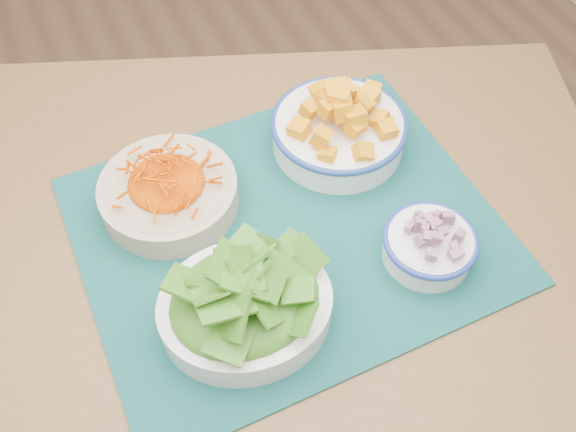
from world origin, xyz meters
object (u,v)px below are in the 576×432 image
Objects in this scene: lettuce_bowl at (245,300)px; onion_bowl at (430,243)px; placemat at (288,229)px; squash_bowl at (339,122)px; table at (250,260)px; carrot_bowl at (168,189)px.

lettuce_bowl is 1.73× the size of onion_bowl.
lettuce_bowl reaches higher than placemat.
squash_bowl is 1.80× the size of onion_bowl.
squash_bowl is (0.14, 0.12, 0.05)m from placemat.
onion_bowl is at bearing 7.18° from lettuce_bowl.
onion_bowl is at bearing -38.64° from placemat.
table is 0.19m from carrot_bowl.
placemat is 4.00× the size of onion_bowl.
table is at bearing -158.08° from squash_bowl.
placemat is at bearing 55.03° from lettuce_bowl.
carrot_bowl is 0.28m from squash_bowl.
carrot_bowl is 0.80× the size of squash_bowl.
onion_bowl is at bearing -38.38° from carrot_bowl.
placemat is 2.77× the size of carrot_bowl.
squash_bowl is 0.34m from lettuce_bowl.
squash_bowl reaches higher than lettuce_bowl.
squash_bowl is 0.24m from onion_bowl.
lettuce_bowl reaches higher than onion_bowl.
lettuce_bowl is at bearing -90.75° from table.
squash_bowl is at bearing 52.24° from lettuce_bowl.
squash_bowl reaches higher than onion_bowl.
lettuce_bowl is (-0.11, -0.11, 0.05)m from placemat.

